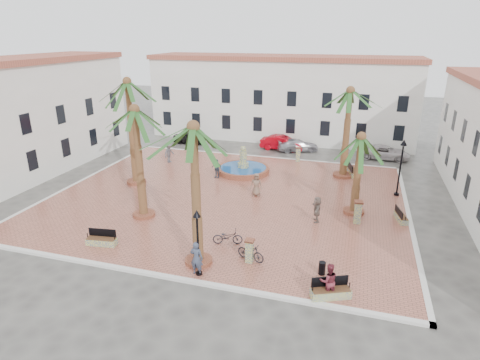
{
  "coord_description": "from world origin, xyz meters",
  "views": [
    {
      "loc": [
        9.07,
        -26.84,
        11.96
      ],
      "look_at": [
        1.0,
        0.0,
        1.6
      ],
      "focal_mm": 30.0,
      "sensor_mm": 36.0,
      "label": 1
    }
  ],
  "objects_px": {
    "bollard_n": "(298,154)",
    "pedestrian_north": "(169,153)",
    "fountain": "(243,169)",
    "bicycle_a": "(228,237)",
    "cyclist_b": "(329,281)",
    "pedestrian_fountain_a": "(256,185)",
    "pedestrian_east": "(317,209)",
    "lamppost_s": "(197,232)",
    "bollard_e": "(358,212)",
    "palm_e": "(360,147)",
    "car_silver": "(298,145)",
    "bench_e": "(401,217)",
    "litter_bin": "(322,268)",
    "car_red": "(282,143)",
    "bench_se": "(331,292)",
    "bench_ne": "(352,172)",
    "bench_s": "(102,241)",
    "palm_nw": "(128,93)",
    "palm_sw": "(136,122)",
    "lamppost_e": "(402,158)",
    "palm_s": "(194,143)",
    "pedestrian_fountain_b": "(217,168)",
    "cyclist_a": "(197,258)",
    "palm_ne": "(349,101)",
    "bicycle_b": "(251,252)",
    "car_black": "(189,138)"
  },
  "relations": [
    {
      "from": "bicycle_a",
      "to": "bollard_n",
      "type": "bearing_deg",
      "value": -20.26
    },
    {
      "from": "palm_ne",
      "to": "cyclist_a",
      "type": "height_order",
      "value": "palm_ne"
    },
    {
      "from": "bicycle_b",
      "to": "palm_e",
      "type": "bearing_deg",
      "value": -15.28
    },
    {
      "from": "bollard_e",
      "to": "pedestrian_fountain_a",
      "type": "bearing_deg",
      "value": 160.44
    },
    {
      "from": "pedestrian_fountain_a",
      "to": "fountain",
      "type": "bearing_deg",
      "value": 106.32
    },
    {
      "from": "palm_s",
      "to": "litter_bin",
      "type": "bearing_deg",
      "value": 6.93
    },
    {
      "from": "bench_s",
      "to": "lamppost_s",
      "type": "distance_m",
      "value": 7.15
    },
    {
      "from": "bench_e",
      "to": "bench_ne",
      "type": "bearing_deg",
      "value": 8.84
    },
    {
      "from": "cyclist_b",
      "to": "car_black",
      "type": "xyz_separation_m",
      "value": [
        -17.72,
        24.51,
        -0.42
      ]
    },
    {
      "from": "bicycle_b",
      "to": "palm_nw",
      "type": "bearing_deg",
      "value": 71.75
    },
    {
      "from": "fountain",
      "to": "bicycle_a",
      "type": "relative_size",
      "value": 2.66
    },
    {
      "from": "bench_e",
      "to": "litter_bin",
      "type": "xyz_separation_m",
      "value": [
        -4.39,
        -7.9,
        0.1
      ]
    },
    {
      "from": "cyclist_a",
      "to": "car_silver",
      "type": "xyz_separation_m",
      "value": [
        1.26,
        24.94,
        -0.46
      ]
    },
    {
      "from": "bench_se",
      "to": "bollard_e",
      "type": "relative_size",
      "value": 1.26
    },
    {
      "from": "bench_se",
      "to": "pedestrian_east",
      "type": "xyz_separation_m",
      "value": [
        -1.59,
        8.03,
        0.58
      ]
    },
    {
      "from": "palm_ne",
      "to": "bicycle_a",
      "type": "xyz_separation_m",
      "value": [
        -5.85,
        -14.15,
        -6.05
      ]
    },
    {
      "from": "litter_bin",
      "to": "palm_nw",
      "type": "bearing_deg",
      "value": 150.53
    },
    {
      "from": "bench_e",
      "to": "bollard_n",
      "type": "height_order",
      "value": "bollard_n"
    },
    {
      "from": "palm_nw",
      "to": "lamppost_s",
      "type": "bearing_deg",
      "value": -47.47
    },
    {
      "from": "bench_s",
      "to": "palm_s",
      "type": "bearing_deg",
      "value": -9.38
    },
    {
      "from": "bench_s",
      "to": "palm_e",
      "type": "bearing_deg",
      "value": 24.35
    },
    {
      "from": "palm_sw",
      "to": "lamppost_e",
      "type": "bearing_deg",
      "value": 27.84
    },
    {
      "from": "bench_se",
      "to": "bench_ne",
      "type": "relative_size",
      "value": 0.94
    },
    {
      "from": "bench_s",
      "to": "litter_bin",
      "type": "height_order",
      "value": "bench_s"
    },
    {
      "from": "lamppost_e",
      "to": "pedestrian_fountain_b",
      "type": "relative_size",
      "value": 2.68
    },
    {
      "from": "palm_sw",
      "to": "litter_bin",
      "type": "relative_size",
      "value": 10.99
    },
    {
      "from": "pedestrian_east",
      "to": "cyclist_b",
      "type": "bearing_deg",
      "value": -0.96
    },
    {
      "from": "bicycle_a",
      "to": "pedestrian_north",
      "type": "bearing_deg",
      "value": 22.06
    },
    {
      "from": "lamppost_e",
      "to": "car_silver",
      "type": "height_order",
      "value": "lamppost_e"
    },
    {
      "from": "fountain",
      "to": "car_red",
      "type": "bearing_deg",
      "value": 78.31
    },
    {
      "from": "bicycle_b",
      "to": "pedestrian_fountain_a",
      "type": "bearing_deg",
      "value": 30.4
    },
    {
      "from": "lamppost_s",
      "to": "bollard_e",
      "type": "bearing_deg",
      "value": 48.09
    },
    {
      "from": "lamppost_e",
      "to": "car_red",
      "type": "bearing_deg",
      "value": 136.16
    },
    {
      "from": "litter_bin",
      "to": "cyclist_b",
      "type": "relative_size",
      "value": 0.39
    },
    {
      "from": "pedestrian_fountain_a",
      "to": "cyclist_a",
      "type": "bearing_deg",
      "value": -101.54
    },
    {
      "from": "pedestrian_north",
      "to": "bench_s",
      "type": "bearing_deg",
      "value": -155.36
    },
    {
      "from": "bollard_n",
      "to": "pedestrian_north",
      "type": "xyz_separation_m",
      "value": [
        -11.81,
        -3.85,
        0.24
      ]
    },
    {
      "from": "palm_ne",
      "to": "bench_s",
      "type": "height_order",
      "value": "palm_ne"
    },
    {
      "from": "bench_e",
      "to": "palm_s",
      "type": "bearing_deg",
      "value": 115.27
    },
    {
      "from": "lamppost_e",
      "to": "bicycle_a",
      "type": "distance_m",
      "value": 15.07
    },
    {
      "from": "pedestrian_fountain_a",
      "to": "bollard_e",
      "type": "bearing_deg",
      "value": -29.85
    },
    {
      "from": "palm_e",
      "to": "car_silver",
      "type": "xyz_separation_m",
      "value": [
        -6.27,
        14.78,
        -4.22
      ]
    },
    {
      "from": "palm_s",
      "to": "pedestrian_fountain_a",
      "type": "relative_size",
      "value": 4.39
    },
    {
      "from": "cyclist_a",
      "to": "bicycle_b",
      "type": "relative_size",
      "value": 1.13
    },
    {
      "from": "lamppost_s",
      "to": "bollard_n",
      "type": "xyz_separation_m",
      "value": [
        1.85,
        20.8,
        -1.74
      ]
    },
    {
      "from": "car_red",
      "to": "palm_nw",
      "type": "bearing_deg",
      "value": 146.89
    },
    {
      "from": "fountain",
      "to": "pedestrian_north",
      "type": "height_order",
      "value": "fountain"
    },
    {
      "from": "bench_e",
      "to": "litter_bin",
      "type": "bearing_deg",
      "value": 137.74
    },
    {
      "from": "bench_s",
      "to": "bollard_n",
      "type": "distance_m",
      "value": 21.35
    },
    {
      "from": "cyclist_b",
      "to": "pedestrian_fountain_a",
      "type": "bearing_deg",
      "value": -80.77
    }
  ]
}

